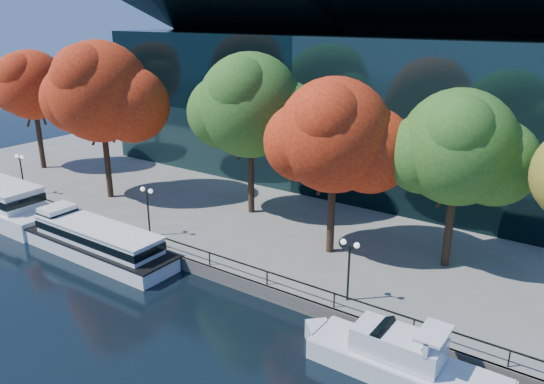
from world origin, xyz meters
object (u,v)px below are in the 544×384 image
Objects in this scene: cruiser_near at (398,359)px; tree_3 at (336,138)px; lamp_2 at (349,257)px; tour_boat at (91,238)px; tree_1 at (101,94)px; lamp_0 at (21,165)px; lamp_1 at (147,200)px; tree_0 at (33,87)px; tree_4 at (460,150)px; tree_2 at (251,108)px.

tree_3 is at bearing 133.97° from cruiser_near.
cruiser_near is at bearing -46.03° from tree_3.
tour_boat is at bearing -170.15° from lamp_2.
tour_boat is at bearing -47.32° from tree_1.
lamp_0 is (-40.36, 3.85, 2.96)m from cruiser_near.
lamp_0 and lamp_1 have the same top height.
tour_boat is 4.09× the size of lamp_2.
tree_1 reaches higher than lamp_0.
lamp_0 is (-7.68, -4.34, -6.98)m from tree_1.
tree_0 is 11.47m from lamp_0.
tour_boat is at bearing -24.87° from tree_0.
cruiser_near is at bearing -12.46° from tree_0.
tree_0 is at bearing 136.48° from lamp_0.
tree_1 is 3.67× the size of lamp_0.
tree_3 is 1.04× the size of tree_4.
tree_1 is at bearing 156.68° from lamp_1.
tree_0 is at bearing 171.15° from lamp_2.
tree_2 is at bearing 62.49° from tour_boat.
lamp_2 is (27.77, -4.34, -6.98)m from tree_1.
tree_2 reaches higher than tree_4.
tour_boat is 1.24× the size of tree_0.
tree_2 is 1.12× the size of tree_4.
lamp_1 is (-22.62, 3.85, 2.96)m from cruiser_near.
tree_4 is (-1.29, 12.16, 8.40)m from cruiser_near.
tree_4 is (31.39, 3.97, -1.53)m from tree_1.
tree_0 is at bearing 178.49° from tree_3.
tour_boat is at bearing -153.80° from tree_4.
lamp_0 is at bearing 180.00° from lamp_1.
lamp_2 is at bearing -32.30° from tree_2.
tree_0 is at bearing 155.13° from tour_boat.
lamp_0 is (-31.25, -5.59, -5.75)m from tree_3.
tree_3 is at bearing 3.04° from tree_1.
tour_boat is 25.75m from tree_0.
tree_0 reaches higher than lamp_0.
lamp_1 is (17.73, 0.00, 0.00)m from lamp_0.
cruiser_near is at bearing -83.93° from tree_4.
cruiser_near is 2.81× the size of lamp_1.
tree_1 reaches higher than lamp_2.
lamp_1 is (2.78, 3.56, 2.65)m from tour_boat.
lamp_0 is 17.73m from lamp_1.
tree_3 is 32.26m from lamp_0.
tour_boat is 1.18× the size of tree_2.
lamp_0 is at bearing 174.55° from cruiser_near.
tree_4 is 3.10× the size of lamp_0.
tree_0 is at bearing 167.54° from cruiser_near.
tree_1 is 1.14× the size of tree_3.
tree_3 is 15.72m from lamp_1.
tree_2 is at bearing 178.18° from tree_4.
tree_0 is 46.05m from tree_4.
tree_3 is at bearing 22.46° from lamp_1.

